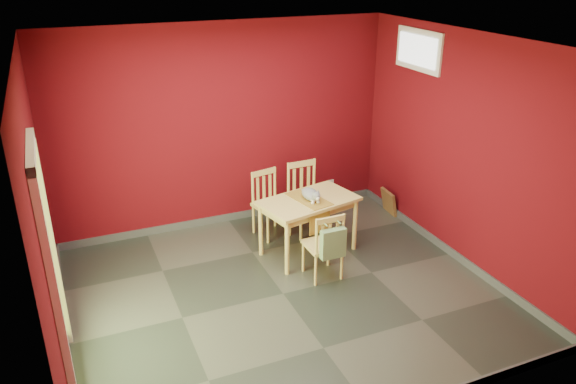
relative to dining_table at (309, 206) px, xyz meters
name	(u,v)px	position (x,y,z in m)	size (l,w,h in m)	color
ground	(283,294)	(-0.65, -0.75, -0.63)	(4.50, 4.50, 0.00)	#2D342D
room_shell	(283,290)	(-0.65, -0.75, -0.58)	(4.50, 4.50, 4.50)	#56080F
doorway	(50,263)	(-2.88, -1.15, 0.49)	(0.06, 1.01, 2.13)	#B7D838
window	(418,50)	(1.58, 0.25, 1.72)	(0.05, 0.90, 0.50)	white
outlet_plate	(331,184)	(0.95, 1.24, -0.33)	(0.08, 0.01, 0.12)	silver
dining_table	(309,206)	(0.00, 0.00, 0.00)	(1.27, 0.90, 0.72)	#D4BC63
table_runner	(312,206)	(0.00, -0.10, 0.04)	(0.42, 0.67, 0.31)	olive
chair_far_left	(270,203)	(-0.25, 0.66, -0.19)	(0.48, 0.48, 0.86)	#D4BC63
chair_far_right	(306,197)	(0.22, 0.55, -0.15)	(0.46, 0.46, 0.95)	#D4BC63
chair_near	(324,244)	(-0.08, -0.60, -0.21)	(0.39, 0.39, 0.83)	#D4BC63
tote_bag	(333,243)	(-0.08, -0.81, -0.09)	(0.29, 0.18, 0.41)	#678C5A
cat	(310,192)	(0.02, -0.01, 0.18)	(0.19, 0.37, 0.18)	slate
picture_frame	(389,202)	(1.54, 0.58, -0.46)	(0.14, 0.35, 0.35)	brown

